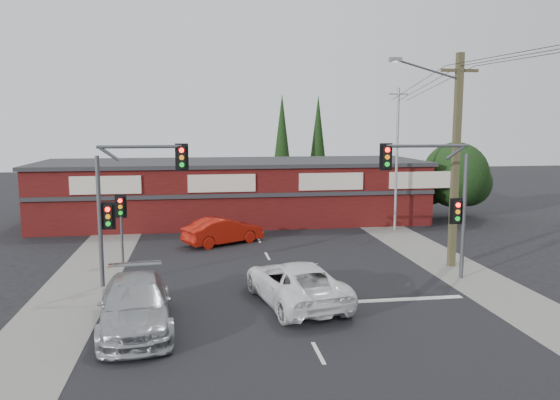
{
  "coord_description": "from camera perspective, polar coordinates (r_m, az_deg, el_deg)",
  "views": [
    {
      "loc": [
        -3.43,
        -21.01,
        6.8
      ],
      "look_at": [
        0.18,
        3.0,
        3.38
      ],
      "focal_mm": 35.0,
      "sensor_mm": 36.0,
      "label": 1
    }
  ],
  "objects": [
    {
      "name": "shop_building",
      "position": [
        38.36,
        -4.84,
        1.0
      ],
      "size": [
        27.3,
        8.4,
        4.22
      ],
      "color": "#460E0E",
      "rests_on": "ground"
    },
    {
      "name": "pedestal_signal",
      "position": [
        27.63,
        -16.28,
        -1.46
      ],
      "size": [
        0.55,
        0.27,
        3.38
      ],
      "color": "#47494C",
      "rests_on": "ground"
    },
    {
      "name": "traffic_mast_right",
      "position": [
        24.47,
        16.4,
        0.99
      ],
      "size": [
        3.96,
        0.27,
        5.97
      ],
      "color": "#47494C",
      "rests_on": "ground"
    },
    {
      "name": "road_strip",
      "position": [
        27.1,
        -1.01,
        -6.5
      ],
      "size": [
        14.0,
        70.0,
        0.01
      ],
      "primitive_type": "cube",
      "color": "black",
      "rests_on": "ground"
    },
    {
      "name": "ground",
      "position": [
        22.35,
        0.7,
        -9.7
      ],
      "size": [
        120.0,
        120.0,
        0.0
      ],
      "primitive_type": "plane",
      "color": "black",
      "rests_on": "ground"
    },
    {
      "name": "verge_left",
      "position": [
        27.36,
        -19.08,
        -6.8
      ],
      "size": [
        3.0,
        70.0,
        0.02
      ],
      "primitive_type": "cube",
      "color": "gray",
      "rests_on": "ground"
    },
    {
      "name": "tree_cluster",
      "position": [
        40.89,
        17.82,
        2.16
      ],
      "size": [
        5.9,
        5.1,
        5.5
      ],
      "color": "#2D2116",
      "rests_on": "ground"
    },
    {
      "name": "power_lines",
      "position": [
        22.15,
        24.71,
        13.11
      ],
      "size": [
        2.01,
        29.0,
        1.22
      ],
      "color": "black",
      "rests_on": "ground"
    },
    {
      "name": "silver_suv",
      "position": [
        19.04,
        -14.88,
        -10.54
      ],
      "size": [
        2.89,
        5.92,
        1.66
      ],
      "primitive_type": "imported",
      "rotation": [
        0.0,
        0.0,
        0.1
      ],
      "color": "#A7AAAC",
      "rests_on": "ground"
    },
    {
      "name": "conifer_near",
      "position": [
        45.56,
        0.21,
        6.36
      ],
      "size": [
        1.8,
        1.8,
        9.25
      ],
      "color": "#2D2116",
      "rests_on": "ground"
    },
    {
      "name": "utility_pole",
      "position": [
        26.78,
        17.66,
        4.64
      ],
      "size": [
        4.38,
        0.59,
        10.0
      ],
      "color": "brown",
      "rests_on": "ground"
    },
    {
      "name": "steel_pole",
      "position": [
        35.34,
        12.1,
        4.44
      ],
      "size": [
        1.2,
        0.16,
        9.0
      ],
      "color": "gray",
      "rests_on": "ground"
    },
    {
      "name": "lane_dashes",
      "position": [
        30.2,
        -1.81,
        -4.97
      ],
      "size": [
        0.12,
        54.04,
        0.01
      ],
      "color": "silver",
      "rests_on": "ground"
    },
    {
      "name": "stop_line",
      "position": [
        21.79,
        10.63,
        -10.27
      ],
      "size": [
        6.5,
        0.35,
        0.01
      ],
      "primitive_type": "cube",
      "color": "silver",
      "rests_on": "ground"
    },
    {
      "name": "traffic_mast_left",
      "position": [
        23.39,
        -15.84,
        0.66
      ],
      "size": [
        3.77,
        0.27,
        5.97
      ],
      "color": "#47494C",
      "rests_on": "ground"
    },
    {
      "name": "red_sedan",
      "position": [
        31.14,
        -5.95,
        -3.22
      ],
      "size": [
        4.79,
        3.61,
        1.51
      ],
      "primitive_type": "imported",
      "rotation": [
        0.0,
        0.0,
        2.07
      ],
      "color": "#B2170B",
      "rests_on": "ground"
    },
    {
      "name": "white_suv",
      "position": [
        20.97,
        1.64,
        -8.61
      ],
      "size": [
        3.7,
        6.17,
        1.6
      ],
      "primitive_type": "imported",
      "rotation": [
        0.0,
        0.0,
        3.33
      ],
      "color": "white",
      "rests_on": "ground"
    },
    {
      "name": "verge_right",
      "position": [
        29.41,
        15.73,
        -5.64
      ],
      "size": [
        3.0,
        70.0,
        0.02
      ],
      "primitive_type": "cube",
      "color": "gray",
      "rests_on": "ground"
    },
    {
      "name": "conifer_far",
      "position": [
        48.17,
        3.99,
        6.43
      ],
      "size": [
        1.8,
        1.8,
        9.25
      ],
      "color": "#2D2116",
      "rests_on": "ground"
    }
  ]
}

